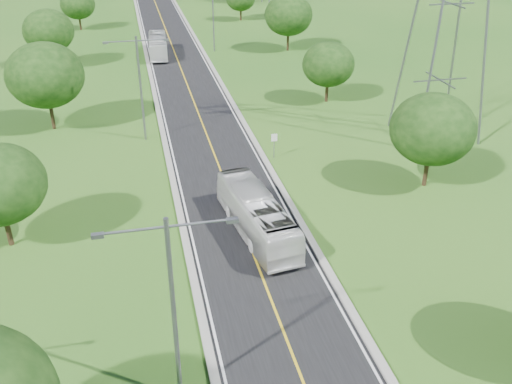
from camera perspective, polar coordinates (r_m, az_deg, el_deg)
ground at (r=71.58m, az=-6.73°, el=10.16°), size 260.00×260.00×0.00m
road at (r=77.29m, az=-7.26°, el=11.49°), size 8.00×150.00×0.06m
curb_left at (r=77.01m, az=-10.46°, el=11.26°), size 0.50×150.00×0.22m
curb_right at (r=77.75m, az=-4.08°, el=11.80°), size 0.50×150.00×0.22m
speed_limit_sign at (r=51.46m, az=1.83°, el=5.05°), size 0.55×0.09×2.40m
streetlight_near_left at (r=25.32m, az=-8.34°, el=-10.54°), size 5.90×0.25×10.00m
streetlight_mid_left at (r=55.18m, az=-11.53°, el=10.89°), size 5.90×0.25×10.00m
streetlight_far_right at (r=88.25m, az=-4.32°, el=17.62°), size 5.90×0.25×10.00m
tree_lc at (r=60.64m, az=-20.35°, el=10.89°), size 7.56×7.56×8.79m
tree_ld at (r=84.21m, az=-20.06°, el=14.91°), size 6.72×6.72×7.82m
tree_le at (r=107.59m, az=-17.42°, el=17.48°), size 5.88×5.88×6.84m
tree_rb at (r=47.24m, az=17.24°, el=6.02°), size 6.72×6.72×7.82m
tree_rc at (r=66.03m, az=7.25°, el=12.55°), size 5.88×5.88×6.84m
tree_rd at (r=88.73m, az=3.27°, el=17.26°), size 7.14×7.14×8.30m
bus_outbound at (r=39.73m, az=0.08°, el=-2.32°), size 3.99×11.09×3.02m
bus_inbound at (r=87.30m, az=-9.79°, el=14.23°), size 2.98×10.61×2.93m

